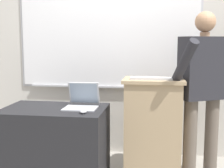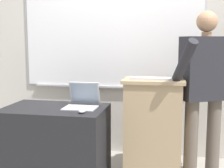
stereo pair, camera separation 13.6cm
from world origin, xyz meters
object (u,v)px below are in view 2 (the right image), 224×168
Objects in this scene: person_presenter at (204,84)px; computer_mouse_by_laptop at (82,111)px; wireless_keyboard at (156,79)px; side_desk at (56,144)px; lectern_podium at (153,130)px; laptop at (83,99)px; computer_mouse_by_keyboard at (180,78)px.

person_presenter is 16.09× the size of computer_mouse_by_laptop.
computer_mouse_by_laptop is at bearing -152.62° from wireless_keyboard.
side_desk is 1.52m from person_presenter.
side_desk is at bearing -167.63° from lectern_podium.
laptop reaches higher than side_desk.
wireless_keyboard reaches higher than side_desk.
laptop is 3.07× the size of computer_mouse_by_laptop.
wireless_keyboard reaches higher than laptop.
computer_mouse_by_keyboard is at bearing 20.42° from computer_mouse_by_laptop.
person_presenter is at bearing 24.26° from computer_mouse_by_laptop.
wireless_keyboard reaches higher than lectern_podium.
computer_mouse_by_laptop is (-0.61, -0.31, -0.26)m from wireless_keyboard.
wireless_keyboard is at bearing 172.07° from person_presenter.
computer_mouse_by_laptop is (0.07, -0.25, -0.05)m from laptop.
person_presenter is at bearing 12.64° from side_desk.
side_desk is at bearing -160.64° from laptop.
laptop is 3.07× the size of computer_mouse_by_keyboard.
laptop is 0.27m from computer_mouse_by_laptop.
wireless_keyboard is at bearing 5.04° from laptop.
laptop is 0.71m from wireless_keyboard.
wireless_keyboard is at bearing -72.87° from lectern_podium.
computer_mouse_by_laptop is 0.92m from computer_mouse_by_keyboard.
side_desk is 0.59× the size of person_presenter.
computer_mouse_by_laptop is at bearing 176.53° from person_presenter.
person_presenter is 3.51× the size of wireless_keyboard.
laptop is at bearing -176.64° from computer_mouse_by_keyboard.
side_desk is 9.48× the size of computer_mouse_by_keyboard.
lectern_podium is 2.15× the size of wireless_keyboard.
lectern_podium reaches higher than computer_mouse_by_laptop.
person_presenter is at bearing 36.18° from computer_mouse_by_keyboard.
lectern_podium is 9.84× the size of computer_mouse_by_laptop.
lectern_podium is at bearing 12.37° from side_desk.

